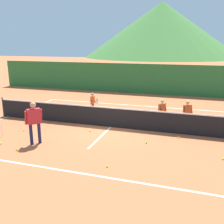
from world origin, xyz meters
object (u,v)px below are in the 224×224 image
Objects in this scene: tennis_ball_4 at (90,131)px; tennis_ball_7 at (146,143)px; student_2 at (187,111)px; tennis_net at (111,117)px; tennis_ball_9 at (179,138)px; tennis_ball_1 at (17,150)px; tennis_ball_8 at (223,159)px; instructor at (34,119)px; tennis_ball_10 at (107,166)px; student_0 at (93,101)px; tennis_ball_3 at (24,130)px; tennis_ball_2 at (1,143)px; student_1 at (162,109)px.

tennis_ball_7 is at bearing -13.27° from tennis_ball_4.
student_2 is 18.45× the size of tennis_ball_7.
tennis_net is 182.33× the size of tennis_ball_9.
tennis_ball_1 is 7.40m from tennis_ball_8.
tennis_net reaches higher than tennis_ball_4.
instructor is at bearing -156.42° from tennis_ball_9.
tennis_ball_4 and tennis_ball_10 have the same top height.
tennis_ball_7 is (2.69, -0.63, 0.00)m from tennis_ball_4.
tennis_ball_7 is at bearing -43.66° from student_0.
instructor reaches higher than tennis_ball_8.
student_2 is at bearing 40.22° from tennis_ball_1.
tennis_ball_3 is at bearing 176.96° from tennis_ball_8.
student_2 is 18.45× the size of tennis_ball_8.
student_2 is at bearing -7.95° from student_0.
tennis_ball_10 is (-3.59, -1.74, 0.00)m from tennis_ball_8.
tennis_ball_7 is 1.00× the size of tennis_ball_9.
tennis_ball_3 is 1.00× the size of tennis_ball_4.
instructor is 25.00× the size of tennis_ball_1.
tennis_ball_1 is 1.00× the size of tennis_ball_9.
tennis_ball_9 is (-1.58, 1.66, 0.00)m from tennis_ball_8.
instructor is at bearing -162.00° from tennis_ball_7.
tennis_ball_7 and tennis_ball_10 have the same top height.
tennis_ball_1 is (-2.48, -3.72, -0.47)m from tennis_net.
tennis_net is 182.33× the size of tennis_ball_3.
tennis_ball_1 is at bearing -122.52° from tennis_ball_4.
tennis_ball_3 is (-1.88, -3.76, -0.70)m from student_0.
tennis_ball_2 is (-3.49, -3.39, -0.47)m from tennis_net.
tennis_ball_10 is at bearing -58.51° from tennis_ball_4.
tennis_ball_7 and tennis_ball_8 have the same top height.
student_0 is 17.79× the size of tennis_ball_3.
instructor reaches higher than student_0.
instructor reaches higher than tennis_ball_3.
tennis_ball_8 is at bearing -3.04° from tennis_ball_3.
tennis_ball_1 is at bearing -123.63° from tennis_net.
student_0 reaches higher than tennis_ball_8.
tennis_ball_7 is at bearing -37.82° from tennis_net.
student_2 is at bearing 82.84° from tennis_ball_9.
student_2 is at bearing 23.49° from tennis_ball_3.
tennis_net reaches higher than tennis_ball_10.
instructor is 25.00× the size of tennis_ball_10.
tennis_ball_4 is 1.00× the size of tennis_ball_8.
student_2 is at bearing 0.07° from student_1.
student_0 is 17.79× the size of tennis_ball_4.
tennis_ball_10 is at bearing -120.62° from tennis_ball_9.
student_0 is 17.79× the size of tennis_ball_8.
tennis_net is at bearing 53.16° from instructor.
tennis_ball_4 is (1.49, 1.99, -0.99)m from instructor.
tennis_ball_8 is 3.99m from tennis_ball_10.
tennis_ball_8 is (2.54, -3.49, -0.70)m from student_1.
instructor reaches higher than tennis_ball_10.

